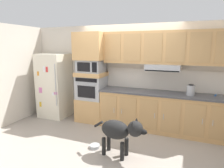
{
  "coord_description": "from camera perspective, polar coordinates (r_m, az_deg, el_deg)",
  "views": [
    {
      "loc": [
        1.42,
        -3.72,
        1.95
      ],
      "look_at": [
        -0.05,
        0.0,
        1.18
      ],
      "focal_mm": 31.29,
      "sensor_mm": 36.0,
      "label": 1
    }
  ],
  "objects": [
    {
      "name": "appliance_mid_shelf",
      "position": [
        5.09,
        -6.05,
        2.88
      ],
      "size": [
        0.74,
        0.62,
        0.1
      ],
      "primitive_type": "cube",
      "color": "tan",
      "rests_on": "built_in_oven"
    },
    {
      "name": "oven_base_cabinet",
      "position": [
        5.31,
        -5.84,
        -7.33
      ],
      "size": [
        0.74,
        0.62,
        0.6
      ],
      "primitive_type": "cube",
      "color": "tan",
      "rests_on": "ground"
    },
    {
      "name": "electric_kettle",
      "position": [
        4.51,
        22.01,
        -1.68
      ],
      "size": [
        0.17,
        0.17,
        0.24
      ],
      "color": "#A8AAAF",
      "rests_on": "countertop_slab"
    },
    {
      "name": "appliance_upper_cabinet",
      "position": [
        5.04,
        -6.21,
        10.9
      ],
      "size": [
        0.74,
        0.62,
        0.68
      ],
      "primitive_type": "cube",
      "color": "tan",
      "rests_on": "microwave"
    },
    {
      "name": "lower_cabinet_run",
      "position": [
        4.74,
        14.12,
        -8.07
      ],
      "size": [
        2.88,
        0.63,
        0.88
      ],
      "color": "tan",
      "rests_on": "ground"
    },
    {
      "name": "built_in_oven",
      "position": [
        5.15,
        -5.98,
        -0.98
      ],
      "size": [
        0.7,
        0.62,
        0.6
      ],
      "color": "#A8AAAF",
      "rests_on": "oven_base_cabinet"
    },
    {
      "name": "side_panel_left",
      "position": [
        5.66,
        -26.83,
        2.58
      ],
      "size": [
        0.12,
        7.1,
        2.5
      ],
      "primitive_type": "cube",
      "color": "beige",
      "rests_on": "ground"
    },
    {
      "name": "dog_food_bowl",
      "position": [
        4.03,
        -5.05,
        -17.65
      ],
      "size": [
        0.2,
        0.2,
        0.06
      ],
      "color": "#B2B7BC",
      "rests_on": "ground"
    },
    {
      "name": "back_kitchen_wall",
      "position": [
        5.08,
        5.19,
        2.88
      ],
      "size": [
        6.2,
        0.12,
        2.5
      ],
      "primitive_type": "cube",
      "color": "beige",
      "rests_on": "ground"
    },
    {
      "name": "refrigerator",
      "position": [
        5.71,
        -16.48,
        -0.41
      ],
      "size": [
        0.76,
        0.73,
        1.76
      ],
      "color": "silver",
      "rests_on": "ground"
    },
    {
      "name": "backsplash_panel",
      "position": [
        4.85,
        14.97,
        1.21
      ],
      "size": [
        2.92,
        0.02,
        0.5
      ],
      "primitive_type": "cube",
      "color": "silver",
      "rests_on": "countertop_slab"
    },
    {
      "name": "ground_plane",
      "position": [
        4.43,
        0.67,
        -15.28
      ],
      "size": [
        9.6,
        9.6,
        0.0
      ],
      "primitive_type": "plane",
      "color": "#9E9389"
    },
    {
      "name": "screwdriver",
      "position": [
        4.71,
        28.13,
        -2.92
      ],
      "size": [
        0.16,
        0.15,
        0.03
      ],
      "color": "blue",
      "rests_on": "countertop_slab"
    },
    {
      "name": "dog",
      "position": [
        3.54,
        2.32,
        -13.46
      ],
      "size": [
        1.04,
        0.39,
        0.75
      ],
      "rotation": [
        0.0,
        0.0,
        -0.12
      ],
      "color": "black",
      "rests_on": "ground"
    },
    {
      "name": "upper_cabinet_with_hood",
      "position": [
        4.62,
        15.16,
        9.87
      ],
      "size": [
        2.88,
        0.48,
        0.88
      ],
      "color": "tan",
      "rests_on": "backsplash_panel"
    },
    {
      "name": "countertop_slab",
      "position": [
        4.62,
        14.38,
        -2.64
      ],
      "size": [
        2.92,
        0.64,
        0.04
      ],
      "primitive_type": "cube",
      "color": "#4C4C51",
      "rests_on": "lower_cabinet_run"
    },
    {
      "name": "microwave",
      "position": [
        5.06,
        -6.11,
        5.23
      ],
      "size": [
        0.64,
        0.54,
        0.32
      ],
      "color": "#A8AAAF",
      "rests_on": "appliance_mid_shelf"
    }
  ]
}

